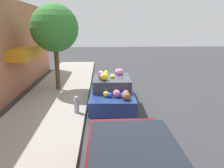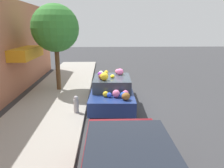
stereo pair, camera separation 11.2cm
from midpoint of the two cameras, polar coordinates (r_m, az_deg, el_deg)
ground_plane at (r=10.15m, az=0.08°, el=-5.48°), size 60.00×60.00×0.00m
sidewalk_curb at (r=10.38m, az=-15.05°, el=-5.14°), size 24.00×3.20×0.14m
street_tree at (r=12.06m, az=-14.33°, el=13.88°), size 2.48×2.48×4.54m
fire_hydrant at (r=8.93m, az=-9.00°, el=-5.24°), size 0.20×0.20×0.70m
art_car at (r=9.87m, az=0.32°, el=-1.70°), size 4.43×1.98×1.69m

